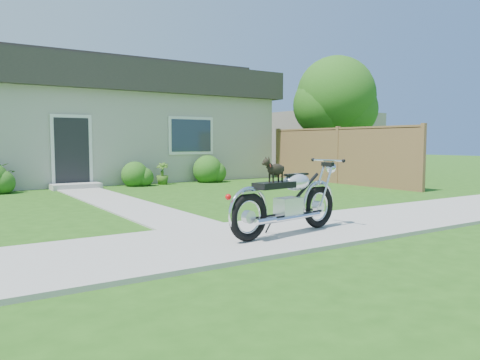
% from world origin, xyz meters
% --- Properties ---
extents(ground, '(80.00, 80.00, 0.00)m').
position_xyz_m(ground, '(0.00, 0.00, 0.00)').
color(ground, '#235114').
rests_on(ground, ground).
extents(sidewalk, '(24.00, 2.20, 0.04)m').
position_xyz_m(sidewalk, '(0.00, 0.00, 0.02)').
color(sidewalk, '#9E9B93').
rests_on(sidewalk, ground).
extents(walkway, '(1.20, 8.00, 0.03)m').
position_xyz_m(walkway, '(-1.50, 5.00, 0.01)').
color(walkway, '#9E9B93').
rests_on(walkway, ground).
extents(house, '(12.60, 7.03, 4.50)m').
position_xyz_m(house, '(-0.00, 11.99, 2.16)').
color(house, '#ABA49A').
rests_on(house, ground).
extents(fence, '(0.12, 6.62, 1.90)m').
position_xyz_m(fence, '(6.30, 5.75, 0.94)').
color(fence, brown).
rests_on(fence, ground).
extents(tree_near, '(3.07, 3.07, 4.71)m').
position_xyz_m(tree_near, '(8.35, 7.76, 3.02)').
color(tree_near, '#3D2B1C').
rests_on(tree_near, ground).
extents(tree_far, '(2.95, 2.94, 4.51)m').
position_xyz_m(tree_far, '(10.84, 10.63, 2.89)').
color(tree_far, '#3D2B1C').
rests_on(tree_far, ground).
extents(shrub_row, '(9.03, 1.00, 1.00)m').
position_xyz_m(shrub_row, '(-0.80, 8.50, 0.38)').
color(shrub_row, '#275917').
rests_on(shrub_row, ground).
extents(potted_plant_left, '(0.95, 0.94, 0.80)m').
position_xyz_m(potted_plant_left, '(-3.51, 8.55, 0.40)').
color(potted_plant_left, '#264C14').
rests_on(potted_plant_left, ground).
extents(potted_plant_right, '(0.56, 0.56, 0.72)m').
position_xyz_m(potted_plant_right, '(1.22, 8.55, 0.36)').
color(potted_plant_right, '#39651B').
rests_on(potted_plant_right, ground).
extents(motorcycle_with_dog, '(2.21, 0.69, 1.12)m').
position_xyz_m(motorcycle_with_dog, '(-0.62, -0.23, 0.54)').
color(motorcycle_with_dog, black).
rests_on(motorcycle_with_dog, sidewalk).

